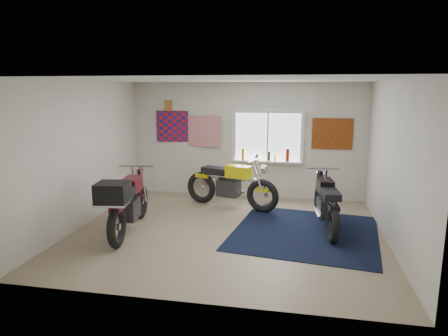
% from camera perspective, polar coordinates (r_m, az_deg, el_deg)
% --- Properties ---
extents(ground, '(5.50, 5.50, 0.00)m').
position_cam_1_polar(ground, '(7.36, 0.53, -9.05)').
color(ground, '#9E896B').
rests_on(ground, ground).
extents(room_shell, '(5.50, 5.50, 5.50)m').
position_cam_1_polar(room_shell, '(6.96, 0.55, 3.72)').
color(room_shell, white).
rests_on(room_shell, ground).
extents(navy_rug, '(2.83, 2.91, 0.01)m').
position_cam_1_polar(navy_rug, '(7.44, 11.50, -8.99)').
color(navy_rug, black).
rests_on(navy_rug, ground).
extents(window_assembly, '(1.66, 0.17, 1.26)m').
position_cam_1_polar(window_assembly, '(9.36, 6.26, 3.95)').
color(window_assembly, white).
rests_on(window_assembly, room_shell).
extents(oil_bottles, '(1.12, 0.09, 0.30)m').
position_cam_1_polar(oil_bottles, '(9.34, 6.29, 1.78)').
color(oil_bottles, '#966C15').
rests_on(oil_bottles, window_assembly).
extents(flag_display, '(1.60, 0.10, 1.17)m').
position_cam_1_polar(flag_display, '(9.78, -7.95, 8.82)').
color(flag_display, red).
rests_on(flag_display, room_shell).
extents(triumph_poster, '(0.90, 0.03, 0.70)m').
position_cam_1_polar(triumph_poster, '(9.35, 15.21, 4.73)').
color(triumph_poster, '#A54C14').
rests_on(triumph_poster, room_shell).
extents(yellow_triumph, '(2.16, 0.89, 1.12)m').
position_cam_1_polar(yellow_triumph, '(8.66, 0.92, -2.49)').
color(yellow_triumph, black).
rests_on(yellow_triumph, ground).
extents(black_chrome_bike, '(0.63, 2.05, 1.05)m').
position_cam_1_polar(black_chrome_bike, '(7.61, 14.36, -5.06)').
color(black_chrome_bike, black).
rests_on(black_chrome_bike, navy_rug).
extents(maroon_tourer, '(0.80, 2.22, 1.13)m').
position_cam_1_polar(maroon_tourer, '(7.24, -13.78, -4.85)').
color(maroon_tourer, black).
rests_on(maroon_tourer, ground).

